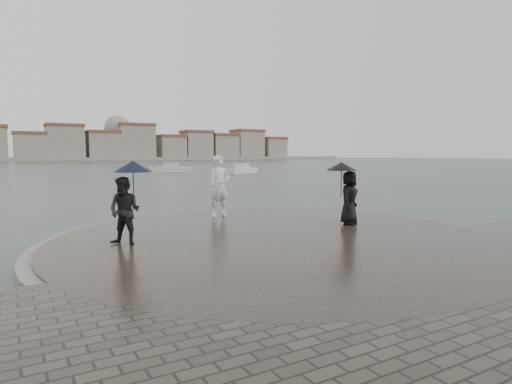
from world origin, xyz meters
TOP-DOWN VIEW (x-y plane):
  - ground at (0.00, 0.00)m, footprint 400.00×400.00m
  - kerb_ring at (0.00, 3.50)m, footprint 12.50×12.50m
  - quay_tip at (0.00, 3.50)m, footprint 11.90×11.90m
  - statue at (0.13, 7.60)m, footprint 0.81×0.55m
  - visitor_left at (-3.80, 4.51)m, footprint 1.23×1.08m
  - visitor_right at (2.85, 4.06)m, footprint 1.24×1.04m
  - far_skyline at (-6.29, 160.71)m, footprint 260.00×20.00m
  - boats at (16.41, 46.86)m, footprint 12.43×11.61m

SIDE VIEW (x-z plane):
  - ground at x=0.00m, z-range 0.00..0.00m
  - kerb_ring at x=0.00m, z-range 0.00..0.32m
  - quay_tip at x=0.00m, z-range 0.00..0.36m
  - boats at x=16.41m, z-range -0.37..1.13m
  - statue at x=0.13m, z-range 0.36..2.51m
  - visitor_left at x=-3.80m, z-range 0.42..2.46m
  - visitor_right at x=2.85m, z-range 0.48..2.43m
  - far_skyline at x=-6.29m, z-range -12.89..24.11m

